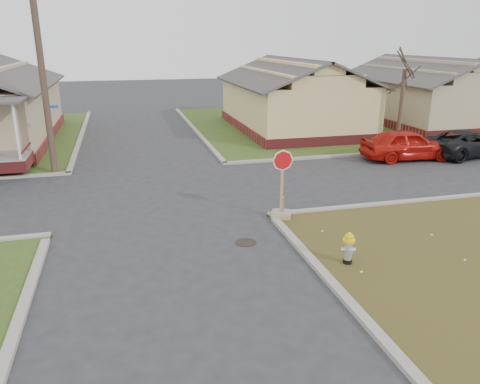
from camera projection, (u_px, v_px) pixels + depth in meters
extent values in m
plane|color=#2B2C2E|center=(170.00, 243.00, 13.92)|extent=(120.00, 120.00, 0.00)
cube|color=#324D1B|center=(433.00, 118.00, 35.68)|extent=(37.00, 19.00, 0.05)
cylinder|color=black|center=(246.00, 242.00, 13.98)|extent=(0.64, 0.64, 0.01)
cube|color=maroon|center=(292.00, 125.00, 31.38)|extent=(7.20, 11.20, 0.60)
cube|color=#F1D38E|center=(293.00, 101.00, 30.88)|extent=(7.00, 11.00, 2.60)
cube|color=maroon|center=(422.00, 119.00, 33.74)|extent=(7.20, 11.20, 0.60)
cube|color=tan|center=(425.00, 97.00, 33.24)|extent=(7.00, 11.00, 2.60)
cylinder|color=#3F2F24|center=(42.00, 71.00, 19.72)|extent=(0.28, 0.28, 9.00)
cylinder|color=#3F2F24|center=(401.00, 108.00, 25.95)|extent=(0.22, 0.22, 4.20)
cylinder|color=black|center=(347.00, 261.00, 12.58)|extent=(0.24, 0.24, 0.11)
cylinder|color=silver|center=(348.00, 250.00, 12.49)|extent=(0.21, 0.21, 0.51)
sphere|color=silver|center=(349.00, 242.00, 12.41)|extent=(0.21, 0.21, 0.21)
cylinder|color=yellow|center=(349.00, 240.00, 12.39)|extent=(0.33, 0.33, 0.07)
cylinder|color=yellow|center=(349.00, 238.00, 12.37)|extent=(0.24, 0.24, 0.11)
sphere|color=yellow|center=(349.00, 235.00, 12.35)|extent=(0.17, 0.17, 0.17)
cube|color=tan|center=(281.00, 215.00, 15.85)|extent=(0.65, 0.65, 0.16)
cube|color=gray|center=(281.00, 212.00, 15.82)|extent=(0.52, 0.52, 0.04)
cube|color=tan|center=(282.00, 183.00, 15.50)|extent=(0.09, 0.05, 2.19)
cylinder|color=#B90C11|center=(283.00, 160.00, 15.22)|extent=(0.58, 0.26, 0.63)
cylinder|color=white|center=(283.00, 160.00, 15.23)|extent=(0.66, 0.29, 0.71)
imported|color=#B7130D|center=(407.00, 144.00, 23.39)|extent=(4.67, 2.16, 1.55)
imported|color=black|center=(468.00, 143.00, 24.20)|extent=(5.16, 3.07, 1.34)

